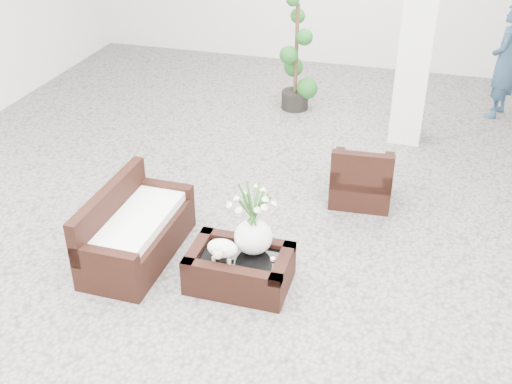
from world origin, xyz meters
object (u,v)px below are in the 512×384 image
(coffee_table, at_px, (240,270))
(loveseat, at_px, (137,225))
(armchair, at_px, (363,172))
(topiary, at_px, (296,54))

(coffee_table, height_order, loveseat, loveseat)
(armchair, xyz_separation_m, topiary, (-1.29, 2.31, 0.47))
(topiary, bearing_deg, loveseat, -98.78)
(loveseat, relative_size, topiary, 0.81)
(coffee_table, distance_m, topiary, 4.18)
(loveseat, bearing_deg, coffee_table, -96.84)
(armchair, distance_m, loveseat, 2.52)
(coffee_table, relative_size, armchair, 1.30)
(topiary, bearing_deg, armchair, -60.85)
(coffee_table, xyz_separation_m, loveseat, (-1.06, 0.14, 0.20))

